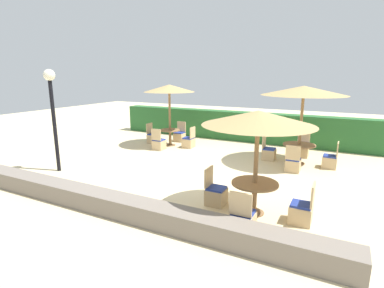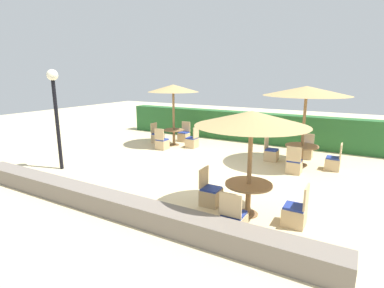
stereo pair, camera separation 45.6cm
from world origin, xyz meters
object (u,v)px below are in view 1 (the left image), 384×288
Objects in this scene: patio_chair_front_right_south at (243,220)px; patio_chair_back_right_west at (269,153)px; patio_chair_back_right_north at (302,150)px; patio_chair_back_left_east at (189,142)px; patio_chair_front_right_west at (216,194)px; round_table_back_right at (299,148)px; patio_chair_front_right_east at (302,212)px; round_table_back_left at (170,134)px; patio_chair_back_left_north at (180,136)px; parasol_back_right at (304,91)px; lamp_post at (52,100)px; parasol_back_left at (169,89)px; parasol_front_right at (258,118)px; patio_chair_back_left_south at (159,144)px; patio_chair_back_right_south at (293,164)px; patio_chair_back_right_east at (330,161)px; round_table_front_right at (255,189)px; patio_chair_back_left_west at (153,138)px.

patio_chair_front_right_south is 5.67m from patio_chair_back_right_west.
patio_chair_back_right_north and patio_chair_back_left_east have the same top height.
patio_chair_front_right_west is 4.77m from round_table_back_right.
patio_chair_front_right_east is 8.05m from round_table_back_left.
parasol_back_right is at bearing 167.11° from patio_chair_back_left_north.
parasol_back_left is (1.43, 4.85, 0.19)m from lamp_post.
parasol_front_right is 2.19× the size of round_table_back_right.
patio_chair_front_right_east is at bearing -32.65° from patio_chair_back_left_south.
patio_chair_front_right_west is at bearing 126.41° from patio_chair_back_left_north.
patio_chair_back_right_north is 1.02× the size of round_table_back_left.
round_table_back_right is 1.22× the size of patio_chair_back_left_south.
patio_chair_back_right_south is 4.84m from patio_chair_back_left_east.
patio_chair_back_left_south reaches higher than round_table_back_left.
patio_chair_front_right_east is 0.34× the size of parasol_back_left.
patio_chair_back_left_east is (-5.72, 0.41, 0.00)m from patio_chair_back_right_east.
lamp_post is 7.13m from patio_chair_front_right_south.
parasol_back_right is at bearing -3.54° from parasol_back_left.
patio_chair_back_right_west is 1.47m from patio_chair_back_right_north.
patio_chair_back_right_north is at bearing 86.61° from parasol_front_right.
patio_chair_front_right_south is 1.00× the size of patio_chair_back_left_north.
round_table_front_right is 4.80m from patio_chair_back_right_east.
lamp_post is at bearing 89.16° from patio_chair_front_right_east.
round_table_front_right is 0.37× the size of parasol_back_right.
parasol_back_right reaches higher than patio_chair_back_left_east.
parasol_front_right is 2.32× the size of round_table_front_right.
patio_chair_back_right_east is 6.71m from patio_chair_back_left_south.
patio_chair_back_right_east is at bearing -2.47° from round_table_back_right.
patio_chair_back_right_west is (-0.75, 4.66, -0.33)m from round_table_front_right.
round_table_back_left is at bearing 91.11° from patio_chair_back_left_east.
patio_chair_front_right_east is 1.00× the size of patio_chair_back_left_south.
patio_chair_back_right_east and patio_chair_back_left_east have the same top height.
patio_chair_back_right_north is at bearing 15.79° from patio_chair_back_left_south.
round_table_back_right is at bearing 86.89° from patio_chair_front_right_south.
patio_chair_back_right_south is 1.00× the size of patio_chair_back_left_south.
round_table_front_right is at bearing -94.13° from round_table_back_right.
round_table_back_right is 1.22× the size of patio_chair_back_right_west.
patio_chair_back_right_south is 5.76m from round_table_back_left.
parasol_front_right is 2.67× the size of patio_chair_back_right_west.
patio_chair_front_right_east is at bearing -132.82° from patio_chair_back_left_east.
patio_chair_back_right_south and patio_chair_back_right_north have the same top height.
parasol_back_left is at bearing 86.63° from patio_chair_back_right_east.
patio_chair_back_left_north is (-0.04, 0.94, -0.28)m from round_table_back_left.
parasol_back_right is at bearing -3.54° from round_table_back_left.
parasol_front_right is at bearing -139.05° from patio_chair_back_left_east.
patio_chair_front_right_west and patio_chair_back_right_south have the same top height.
patio_chair_back_left_east is at bearing 8.25° from patio_chair_back_right_north.
patio_chair_front_right_west is 1.00× the size of patio_chair_back_right_west.
patio_chair_back_left_west is at bearing 177.74° from round_table_back_left.
patio_chair_back_left_south is at bearing 57.35° from patio_chair_front_right_east.
round_table_back_right is 5.67m from patio_chair_back_left_south.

